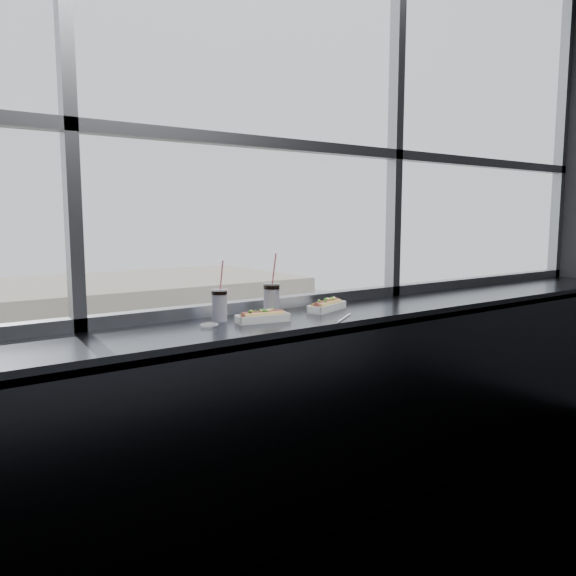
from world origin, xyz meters
TOP-DOWN VIEW (x-y plane):
  - wall_back_lower at (0.00, 1.50)m, footprint 6.00×0.00m
  - window_glass at (0.00, 1.52)m, footprint 6.00×0.00m
  - window_mullions at (0.00, 1.50)m, footprint 6.00×0.08m
  - counter at (0.00, 1.23)m, footprint 6.00×0.55m
  - counter_fascia at (0.00, 0.97)m, footprint 6.00×0.04m
  - hotdog_tray_left at (-0.21, 1.19)m, footprint 0.27×0.13m
  - hotdog_tray_right at (0.25, 1.26)m, footprint 0.29×0.18m
  - soda_cup_left at (-0.37, 1.34)m, footprint 0.08×0.08m
  - soda_cup_right at (-0.09, 1.29)m, footprint 0.09×0.09m
  - loose_straw at (0.16, 1.02)m, footprint 0.20×0.14m
  - wrapper at (-0.49, 1.22)m, footprint 0.10×0.07m
  - car_far_b at (2.15, 25.50)m, footprint 2.98×6.04m
  - car_near_d at (8.81, 17.50)m, footprint 2.69×5.77m
  - car_far_c at (10.64, 25.50)m, footprint 3.50×6.67m
  - pedestrian_c at (4.50, 30.27)m, footprint 0.71×0.95m
  - pedestrian_d at (7.84, 30.59)m, footprint 0.74×0.99m
  - tree_right at (11.34, 29.50)m, footprint 3.63×3.63m

SIDE VIEW (x-z plane):
  - car_near_d at x=8.81m, z-range -10.94..-9.06m
  - car_far_b at x=2.15m, z-range -10.94..-9.00m
  - pedestrian_c at x=4.50m, z-range -10.96..-8.83m
  - car_far_c at x=10.64m, z-range -10.94..-8.82m
  - pedestrian_d at x=7.84m, z-range -10.96..-8.73m
  - tree_right at x=11.34m, z-range -9.99..-4.31m
  - wall_back_lower at x=0.00m, z-range -2.45..3.55m
  - counter_fascia at x=0.00m, z-range 0.03..1.07m
  - counter at x=0.00m, z-range 1.04..1.10m
  - loose_straw at x=0.16m, z-range 1.10..1.11m
  - wrapper at x=-0.49m, z-range 1.10..1.12m
  - hotdog_tray_left at x=-0.21m, z-range 1.09..1.16m
  - hotdog_tray_right at x=0.25m, z-range 1.09..1.16m
  - soda_cup_left at x=-0.37m, z-range 1.04..1.34m
  - soda_cup_right at x=-0.09m, z-range 1.03..1.36m
  - window_glass at x=0.00m, z-range -0.70..5.30m
  - window_mullions at x=0.00m, z-range 1.10..3.50m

